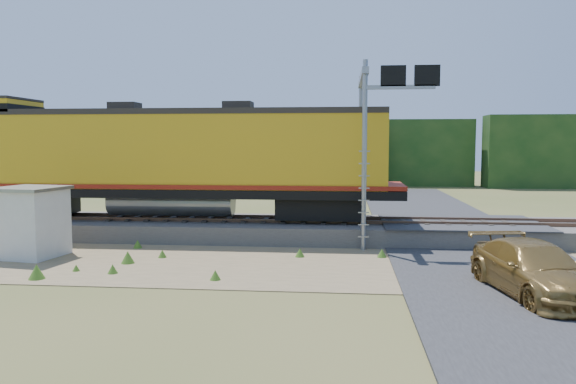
# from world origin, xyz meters

# --- Properties ---
(ground) EXTENTS (140.00, 140.00, 0.00)m
(ground) POSITION_xyz_m (0.00, 0.00, 0.00)
(ground) COLOR #475123
(ground) RESTS_ON ground
(ballast) EXTENTS (70.00, 5.00, 0.80)m
(ballast) POSITION_xyz_m (0.00, 6.00, 0.40)
(ballast) COLOR slate
(ballast) RESTS_ON ground
(rails) EXTENTS (70.00, 1.54, 0.16)m
(rails) POSITION_xyz_m (0.00, 6.00, 0.88)
(rails) COLOR brown
(rails) RESTS_ON ballast
(dirt_shoulder) EXTENTS (26.00, 8.00, 0.03)m
(dirt_shoulder) POSITION_xyz_m (-2.00, 0.50, 0.01)
(dirt_shoulder) COLOR #8C7754
(dirt_shoulder) RESTS_ON ground
(road) EXTENTS (7.00, 66.00, 0.86)m
(road) POSITION_xyz_m (7.00, 0.74, 0.09)
(road) COLOR #38383A
(road) RESTS_ON ground
(tree_line_north) EXTENTS (130.00, 3.00, 6.50)m
(tree_line_north) POSITION_xyz_m (0.00, 38.00, 3.07)
(tree_line_north) COLOR #173B15
(tree_line_north) RESTS_ON ground
(weed_clumps) EXTENTS (15.00, 6.20, 0.56)m
(weed_clumps) POSITION_xyz_m (-3.50, 0.10, 0.00)
(weed_clumps) COLOR #3F6B1E
(weed_clumps) RESTS_ON ground
(locomotive) EXTENTS (21.55, 3.29, 5.56)m
(locomotive) POSITION_xyz_m (-6.63, 6.00, 3.70)
(locomotive) COLOR black
(locomotive) RESTS_ON rails
(shed) EXTENTS (2.62, 2.62, 2.72)m
(shed) POSITION_xyz_m (-10.17, 0.62, 1.38)
(shed) COLOR silver
(shed) RESTS_ON ground
(signal_gantry) EXTENTS (3.05, 6.20, 7.69)m
(signal_gantry) POSITION_xyz_m (2.99, 5.32, 5.73)
(signal_gantry) COLOR gray
(signal_gantry) RESTS_ON ground
(car) EXTENTS (3.05, 5.57, 1.53)m
(car) POSITION_xyz_m (7.25, -3.14, 0.77)
(car) COLOR olive
(car) RESTS_ON ground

